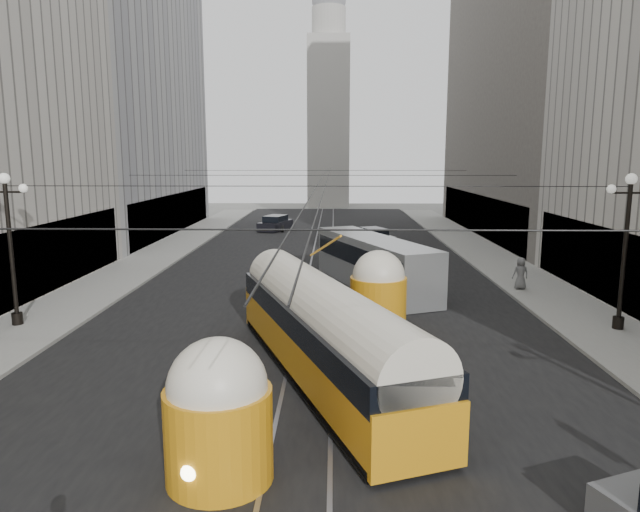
{
  "coord_description": "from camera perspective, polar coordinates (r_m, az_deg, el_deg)",
  "views": [
    {
      "loc": [
        0.81,
        -5.03,
        7.14
      ],
      "look_at": [
        0.35,
        14.19,
        3.81
      ],
      "focal_mm": 32.0,
      "sensor_mm": 36.0,
      "label": 1
    }
  ],
  "objects": [
    {
      "name": "road",
      "position": [
        38.21,
        0.15,
        -0.94
      ],
      "size": [
        20.0,
        85.0,
        0.02
      ],
      "primitive_type": "cube",
      "color": "black",
      "rests_on": "ground"
    },
    {
      "name": "sidewalk_left",
      "position": [
        43.56,
        -15.74,
        0.13
      ],
      "size": [
        4.0,
        72.0,
        0.15
      ],
      "primitive_type": "cube",
      "color": "gray",
      "rests_on": "ground"
    },
    {
      "name": "sidewalk_right",
      "position": [
        43.11,
        16.41,
        -0.01
      ],
      "size": [
        4.0,
        72.0,
        0.15
      ],
      "primitive_type": "cube",
      "color": "gray",
      "rests_on": "ground"
    },
    {
      "name": "rail_left",
      "position": [
        38.23,
        -0.98,
        -0.93
      ],
      "size": [
        0.12,
        85.0,
        0.04
      ],
      "primitive_type": "cube",
      "color": "gray",
      "rests_on": "ground"
    },
    {
      "name": "rail_right",
      "position": [
        38.2,
        1.27,
        -0.94
      ],
      "size": [
        0.12,
        85.0,
        0.04
      ],
      "primitive_type": "cube",
      "color": "gray",
      "rests_on": "ground"
    },
    {
      "name": "building_left_far",
      "position": [
        57.41,
        -20.75,
        16.39
      ],
      "size": [
        12.6,
        28.6,
        28.6
      ],
      "color": "#999999",
      "rests_on": "ground"
    },
    {
      "name": "building_right_far",
      "position": [
        57.13,
        22.17,
        18.37
      ],
      "size": [
        12.6,
        32.6,
        32.6
      ],
      "color": "#514C47",
      "rests_on": "ground"
    },
    {
      "name": "distant_tower",
      "position": [
        85.39,
        0.86,
        15.09
      ],
      "size": [
        6.0,
        6.0,
        31.36
      ],
      "color": "#B2AFA8",
      "rests_on": "ground"
    },
    {
      "name": "lamppost_left_mid",
      "position": [
        26.86,
        -28.58,
        1.37
      ],
      "size": [
        1.86,
        0.44,
        6.37
      ],
      "color": "black",
      "rests_on": "sidewalk_left"
    },
    {
      "name": "lamppost_right_mid",
      "position": [
        26.09,
        28.24,
        1.18
      ],
      "size": [
        1.86,
        0.44,
        6.37
      ],
      "color": "black",
      "rests_on": "sidewalk_right"
    },
    {
      "name": "catenary",
      "position": [
        36.55,
        0.3,
        7.86
      ],
      "size": [
        25.0,
        72.0,
        0.23
      ],
      "color": "black",
      "rests_on": "ground"
    },
    {
      "name": "streetcar",
      "position": [
        18.55,
        0.37,
        -7.46
      ],
      "size": [
        6.85,
        14.41,
        3.33
      ],
      "color": "orange",
      "rests_on": "ground"
    },
    {
      "name": "city_bus",
      "position": [
        31.38,
        5.4,
        -0.49
      ],
      "size": [
        6.26,
        11.49,
        2.81
      ],
      "color": "#A4A8AA",
      "rests_on": "ground"
    },
    {
      "name": "sedan_white_far",
      "position": [
        47.55,
        5.4,
        1.91
      ],
      "size": [
        3.39,
        4.69,
        1.37
      ],
      "color": "silver",
      "rests_on": "ground"
    },
    {
      "name": "sedan_dark_far",
      "position": [
        56.76,
        -4.48,
        3.26
      ],
      "size": [
        3.27,
        5.05,
        1.48
      ],
      "color": "black",
      "rests_on": "ground"
    },
    {
      "name": "pedestrian_sidewalk_right",
      "position": [
        32.41,
        19.42,
        -1.63
      ],
      "size": [
        0.9,
        0.61,
        1.73
      ],
      "primitive_type": "imported",
      "rotation": [
        0.0,
        0.0,
        3.25
      ],
      "color": "slate",
      "rests_on": "sidewalk_right"
    }
  ]
}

